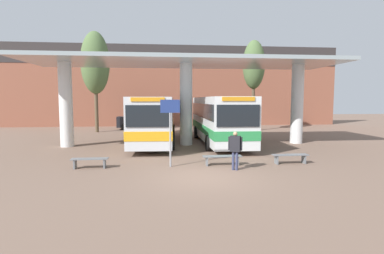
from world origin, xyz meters
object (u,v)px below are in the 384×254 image
Objects in this scene: waiting_bench_near_pillar at (90,161)px; pedestrian_waiting at (235,147)px; transit_bus_left_bay at (155,117)px; info_sign_platform at (170,119)px; poplar_tree_behind_right at (254,66)px; transit_bus_center_bay at (219,118)px; waiting_bench_mid_platform at (222,158)px; parked_car_street at (138,120)px; poplar_tree_behind_left at (95,63)px; waiting_bench_far_platform at (290,157)px.

pedestrian_waiting reaches higher than waiting_bench_near_pillar.
transit_bus_left_bay is 8.43m from info_sign_platform.
transit_bus_center_bay is at bearing -122.01° from poplar_tree_behind_right.
transit_bus_center_bay is 10.66m from poplar_tree_behind_right.
transit_bus_left_bay is 6.57× the size of waiting_bench_mid_platform.
poplar_tree_behind_right is at bearing 95.17° from pedestrian_waiting.
pedestrian_waiting is (0.37, -1.02, 0.71)m from waiting_bench_mid_platform.
waiting_bench_near_pillar is 0.53× the size of info_sign_platform.
pedestrian_waiting is (3.70, -9.33, -0.78)m from transit_bus_left_bay.
parked_car_street is (-2.92, 18.43, -1.22)m from info_sign_platform.
poplar_tree_behind_right is at bearing -1.41° from poplar_tree_behind_left.
waiting_bench_mid_platform is 3.11m from info_sign_platform.
transit_bus_left_bay is at bearing -11.97° from transit_bus_center_bay.
poplar_tree_behind_left is (-6.63, 15.91, 4.37)m from info_sign_platform.
waiting_bench_near_pillar and waiting_bench_mid_platform have the same top height.
waiting_bench_near_pillar is 0.18× the size of poplar_tree_behind_right.
waiting_bench_far_platform is at bearing -100.77° from poplar_tree_behind_right.
waiting_bench_near_pillar is at bearing 44.71° from transit_bus_center_bay.
pedestrian_waiting is 0.41× the size of parked_car_street.
pedestrian_waiting is 0.18× the size of poplar_tree_behind_left.
parked_car_street is at bearing -58.93° from transit_bus_center_bay.
poplar_tree_behind_right is (2.94, 15.45, 6.17)m from waiting_bench_far_platform.
waiting_bench_mid_platform is (6.15, -0.00, 0.01)m from waiting_bench_near_pillar.
transit_bus_left_bay is at bearing 71.21° from waiting_bench_near_pillar.
poplar_tree_behind_left is at bearing -50.00° from transit_bus_left_bay.
poplar_tree_behind_left is 2.26× the size of parked_car_street.
pedestrian_waiting is at bearing -161.27° from waiting_bench_far_platform.
poplar_tree_behind_right is 13.28m from parked_car_street.
waiting_bench_mid_platform is 19.30m from poplar_tree_behind_left.
waiting_bench_near_pillar is at bearing -163.87° from pedestrian_waiting.
transit_bus_center_bay is 3.50× the size of info_sign_platform.
parked_car_street reaches higher than waiting_bench_far_platform.
waiting_bench_mid_platform is at bearing 114.37° from transit_bus_left_bay.
pedestrian_waiting is at bearing -18.46° from info_sign_platform.
pedestrian_waiting is 0.19× the size of poplar_tree_behind_right.
parked_car_street is (-5.39, 18.36, 0.66)m from waiting_bench_mid_platform.
waiting_bench_far_platform is at bearing 43.78° from pedestrian_waiting.
parked_car_street is at bearing 87.63° from waiting_bench_near_pillar.
poplar_tree_behind_left is at bearing 144.38° from pedestrian_waiting.
waiting_bench_far_platform is 0.19× the size of poplar_tree_behind_right.
poplar_tree_behind_right is (12.48, 15.45, 6.18)m from waiting_bench_near_pillar.
waiting_bench_near_pillar is at bearing 180.00° from waiting_bench_mid_platform.
waiting_bench_near_pillar is at bearing 73.74° from transit_bus_left_bay.
parked_car_street is at bearing 115.57° from waiting_bench_far_platform.
pedestrian_waiting reaches higher than waiting_bench_far_platform.
waiting_bench_mid_platform is 3.39m from waiting_bench_far_platform.
info_sign_platform reaches higher than pedestrian_waiting.
info_sign_platform is 0.33× the size of poplar_tree_behind_left.
transit_bus_left_bay is 2.87× the size of parked_car_street.
waiting_bench_mid_platform is at bearing 1.74° from info_sign_platform.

